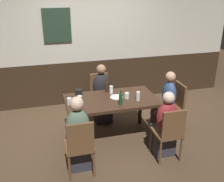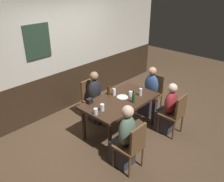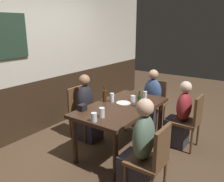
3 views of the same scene
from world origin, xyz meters
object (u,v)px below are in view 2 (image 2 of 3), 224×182
(chair_mid_far, at_px, (91,97))
(plate_white_large, at_px, (122,97))
(chair_right_near, at_px, (175,113))
(tumbler_short, at_px, (102,108))
(beer_bottle_green, at_px, (133,98))
(beer_glass_tall, at_px, (114,92))
(person_mid_far, at_px, (96,101))
(person_head_east, at_px, (149,95))
(dining_table, at_px, (120,104))
(beer_glass_half, at_px, (140,92))
(condiment_caddy, at_px, (90,101))
(chair_left_near, at_px, (132,145))
(chair_head_east, at_px, (154,91))
(person_left_near, at_px, (124,141))
(person_right_near, at_px, (168,112))
(pint_glass_pale, at_px, (96,112))
(beer_bottle_brown, at_px, (108,90))
(pint_glass_stout, at_px, (131,94))

(chair_mid_far, distance_m, plate_white_large, 0.85)
(chair_right_near, distance_m, tumbler_short, 1.48)
(beer_bottle_green, bearing_deg, beer_glass_tall, 93.84)
(chair_mid_far, distance_m, beer_bottle_green, 1.15)
(chair_mid_far, bearing_deg, person_mid_far, -90.00)
(person_head_east, bearing_deg, chair_mid_far, 140.32)
(person_mid_far, xyz_separation_m, beer_glass_tall, (0.06, -0.47, 0.34))
(dining_table, relative_size, beer_glass_half, 9.89)
(beer_glass_tall, distance_m, condiment_caddy, 0.57)
(tumbler_short, bearing_deg, dining_table, 4.24)
(chair_left_near, relative_size, chair_mid_far, 1.00)
(person_head_east, bearing_deg, chair_head_east, 0.00)
(person_left_near, height_order, condiment_caddy, person_left_near)
(beer_bottle_green, bearing_deg, person_right_near, -36.23)
(person_left_near, xyz_separation_m, person_right_near, (1.34, 0.00, -0.04))
(pint_glass_pale, bearing_deg, person_mid_far, 46.00)
(person_left_near, xyz_separation_m, beer_glass_half, (1.08, 0.50, 0.32))
(chair_head_east, bearing_deg, plate_white_large, 178.25)
(chair_right_near, bearing_deg, person_head_east, 67.81)
(dining_table, distance_m, chair_left_near, 1.09)
(chair_mid_far, bearing_deg, plate_white_large, -82.69)
(person_mid_far, distance_m, plate_white_large, 0.71)
(dining_table, xyz_separation_m, person_head_east, (1.02, 0.00, -0.18))
(person_left_near, height_order, beer_bottle_green, person_left_near)
(person_right_near, height_order, pint_glass_pale, person_right_near)
(person_mid_far, relative_size, pint_glass_pale, 9.64)
(chair_mid_far, xyz_separation_m, beer_glass_half, (0.41, -1.02, 0.32))
(chair_left_near, distance_m, chair_head_east, 2.04)
(tumbler_short, height_order, beer_bottle_brown, beer_bottle_brown)
(pint_glass_pale, xyz_separation_m, condiment_caddy, (0.21, 0.38, -0.01))
(chair_head_east, distance_m, pint_glass_stout, 0.97)
(person_left_near, relative_size, beer_glass_half, 7.50)
(chair_right_near, bearing_deg, person_right_near, 90.00)
(chair_mid_far, height_order, person_left_near, person_left_near)
(person_mid_far, xyz_separation_m, pint_glass_pale, (-0.70, -0.73, 0.32))
(beer_glass_half, bearing_deg, chair_mid_far, 111.81)
(person_left_near, height_order, beer_bottle_brown, person_left_near)
(chair_left_near, bearing_deg, tumbler_short, 80.23)
(condiment_caddy, bearing_deg, pint_glass_stout, -26.98)
(pint_glass_stout, height_order, tumbler_short, tumbler_short)
(chair_mid_far, relative_size, pint_glass_stout, 8.76)
(person_mid_far, distance_m, beer_glass_half, 1.01)
(person_mid_far, xyz_separation_m, beer_bottle_brown, (0.01, -0.36, 0.37))
(chair_head_east, xyz_separation_m, plate_white_large, (-1.08, 0.03, 0.25))
(person_left_near, relative_size, beer_bottle_green, 4.60)
(beer_bottle_green, relative_size, beer_bottle_brown, 1.00)
(person_right_near, bearing_deg, chair_left_near, -173.00)
(chair_head_east, relative_size, beer_glass_half, 5.70)
(chair_left_near, bearing_deg, person_head_east, 26.53)
(chair_left_near, bearing_deg, person_right_near, 7.00)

